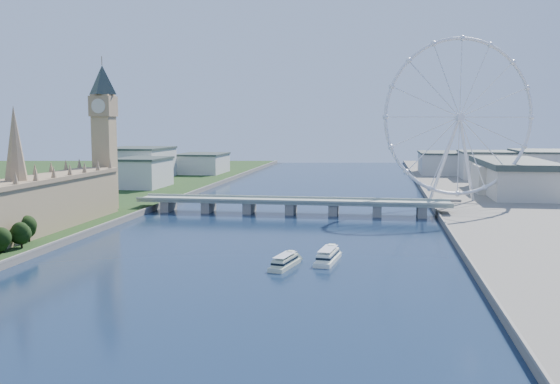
# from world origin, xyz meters

# --- Properties ---
(parliament_range) EXTENTS (24.00, 200.00, 70.00)m
(parliament_range) POSITION_xyz_m (-128.00, 170.00, 18.48)
(parliament_range) COLOR tan
(parliament_range) RESTS_ON ground
(big_ben) EXTENTS (20.02, 20.02, 110.00)m
(big_ben) POSITION_xyz_m (-128.00, 278.00, 66.57)
(big_ben) COLOR tan
(big_ben) RESTS_ON ground
(westminster_bridge) EXTENTS (220.00, 22.00, 9.50)m
(westminster_bridge) POSITION_xyz_m (0.00, 300.00, 6.63)
(westminster_bridge) COLOR gray
(westminster_bridge) RESTS_ON ground
(london_eye) EXTENTS (113.60, 39.12, 124.30)m
(london_eye) POSITION_xyz_m (119.98, 355.08, 67.52)
(london_eye) COLOR silver
(london_eye) RESTS_ON ground
(county_hall) EXTENTS (54.00, 144.00, 35.00)m
(county_hall) POSITION_xyz_m (175.00, 430.00, 0.00)
(county_hall) COLOR beige
(county_hall) RESTS_ON ground
(city_skyline) EXTENTS (505.00, 280.00, 32.00)m
(city_skyline) POSITION_xyz_m (39.22, 560.08, 16.96)
(city_skyline) COLOR beige
(city_skyline) RESTS_ON ground
(tour_boat_near) EXTENTS (12.71, 28.61, 6.11)m
(tour_boat_near) POSITION_xyz_m (20.07, 136.60, 0.00)
(tour_boat_near) COLOR beige
(tour_boat_near) RESTS_ON ground
(tour_boat_far) EXTENTS (11.68, 31.38, 6.78)m
(tour_boat_far) POSITION_xyz_m (38.06, 149.99, 0.00)
(tour_boat_far) COLOR white
(tour_boat_far) RESTS_ON ground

